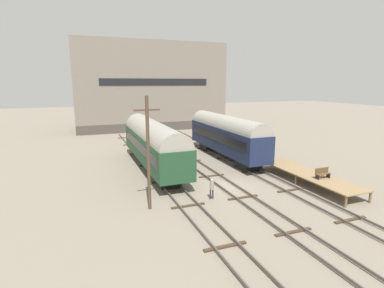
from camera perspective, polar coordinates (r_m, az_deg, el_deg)
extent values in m
plane|color=slate|center=(26.92, 6.42, -7.97)|extent=(200.00, 200.00, 0.00)
cube|color=#4C4742|center=(24.99, -4.70, -9.07)|extent=(0.08, 60.00, 0.16)
cube|color=#4C4742|center=(25.39, -1.56, -8.69)|extent=(0.08, 60.00, 0.16)
cube|color=#3D2D1E|center=(17.68, 6.34, -18.83)|extent=(2.60, 0.24, 0.10)
cube|color=#3D2D1E|center=(22.59, -0.74, -11.69)|extent=(2.60, 0.24, 0.10)
cube|color=#3D2D1E|center=(27.93, -5.01, -7.09)|extent=(2.60, 0.24, 0.10)
cube|color=#3D2D1E|center=(33.50, -7.83, -3.97)|extent=(2.60, 0.24, 0.10)
cube|color=#3D2D1E|center=(39.19, -9.83, -1.75)|extent=(2.60, 0.24, 0.10)
cube|color=#3D2D1E|center=(44.97, -11.31, -0.08)|extent=(2.60, 0.24, 0.10)
cube|color=#3D2D1E|center=(50.79, -12.46, 1.20)|extent=(2.60, 0.24, 0.10)
cube|color=#4C4742|center=(26.55, 5.04, -7.80)|extent=(0.08, 60.00, 0.16)
cube|color=#4C4742|center=(27.18, 7.79, -7.40)|extent=(0.08, 60.00, 0.16)
cube|color=#3D2D1E|center=(20.00, 18.72, -15.59)|extent=(2.60, 0.24, 0.10)
cube|color=#3D2D1E|center=(24.45, 9.68, -10.00)|extent=(2.60, 0.24, 0.10)
cube|color=#3D2D1E|center=(29.46, 3.75, -6.08)|extent=(2.60, 0.24, 0.10)
cube|color=#3D2D1E|center=(34.78, -0.36, -3.28)|extent=(2.60, 0.24, 0.10)
cube|color=#3D2D1E|center=(40.29, -3.35, -1.23)|extent=(2.60, 0.24, 0.10)
cube|color=#3D2D1E|center=(45.93, -5.61, 0.33)|extent=(2.60, 0.24, 0.10)
cube|color=#3D2D1E|center=(51.65, -7.37, 1.55)|extent=(2.60, 0.24, 0.10)
cube|color=#4C4742|center=(28.79, 13.43, -6.53)|extent=(0.08, 60.00, 0.16)
cube|color=#4C4742|center=(29.60, 15.74, -6.15)|extent=(0.08, 60.00, 0.16)
cube|color=#3D2D1E|center=(23.03, 27.90, -12.65)|extent=(2.60, 0.24, 0.10)
cube|color=#3D2D1E|center=(26.99, 18.29, -8.34)|extent=(2.60, 0.24, 0.10)
cube|color=#3D2D1E|center=(31.59, 11.45, -5.06)|extent=(2.60, 0.24, 0.10)
cube|color=#3D2D1E|center=(36.61, 6.46, -2.60)|extent=(2.60, 0.24, 0.10)
cube|color=#3D2D1E|center=(41.88, 2.71, -0.73)|extent=(2.60, 0.24, 0.10)
cube|color=#3D2D1E|center=(47.33, -0.19, 0.72)|extent=(2.60, 0.24, 0.10)
cube|color=#3D2D1E|center=(52.89, -2.48, 1.87)|extent=(2.60, 0.24, 0.10)
cube|color=black|center=(41.00, 3.20, -0.36)|extent=(1.80, 2.40, 1.00)
cube|color=black|center=(32.34, 10.47, -3.80)|extent=(1.80, 2.40, 1.00)
cube|color=#192342|center=(36.19, 6.47, 1.07)|extent=(2.82, 15.46, 2.82)
cube|color=black|center=(36.13, 6.49, 1.59)|extent=(2.86, 14.23, 1.02)
cylinder|color=gray|center=(35.96, 6.52, 3.28)|extent=(2.68, 15.15, 2.68)
cube|color=black|center=(37.34, -9.30, -1.69)|extent=(1.80, 2.40, 1.00)
cube|color=black|center=(27.03, -4.54, -6.72)|extent=(1.80, 2.40, 1.00)
cube|color=#1E4228|center=(31.70, -7.39, -0.63)|extent=(3.10, 16.91, 2.64)
cube|color=black|center=(31.63, -7.41, -0.07)|extent=(3.14, 15.56, 0.95)
cylinder|color=gray|center=(31.44, -7.46, 1.72)|extent=(2.94, 16.57, 2.94)
cube|color=#8C704C|center=(29.25, 21.12, -5.23)|extent=(2.77, 11.13, 0.10)
cylinder|color=brown|center=(24.98, 27.24, -9.78)|extent=(0.20, 0.20, 0.85)
cylinder|color=brown|center=(26.80, 30.83, -8.72)|extent=(0.20, 0.20, 0.85)
cylinder|color=brown|center=(32.73, 13.13, -3.86)|extent=(0.20, 0.20, 0.85)
cylinder|color=brown|center=(34.14, 16.58, -3.41)|extent=(0.20, 0.20, 0.85)
cylinder|color=brown|center=(28.60, 19.19, -6.47)|extent=(0.20, 0.20, 0.85)
cylinder|color=brown|center=(30.21, 22.81, -5.79)|extent=(0.20, 0.20, 0.85)
cube|color=brown|center=(27.91, 23.69, -5.20)|extent=(1.40, 0.40, 0.06)
cube|color=brown|center=(27.96, 23.49, -4.61)|extent=(1.40, 0.06, 0.45)
cube|color=black|center=(27.57, 22.76, -5.83)|extent=(0.06, 0.40, 0.40)
cube|color=black|center=(28.39, 24.51, -5.49)|extent=(0.06, 0.40, 0.40)
cylinder|color=#282833|center=(23.82, 3.54, -9.55)|extent=(0.12, 0.12, 0.79)
cylinder|color=#282833|center=(23.90, 3.99, -9.49)|extent=(0.12, 0.12, 0.79)
cylinder|color=gray|center=(23.61, 3.79, -7.88)|extent=(0.32, 0.32, 0.66)
sphere|color=tan|center=(23.47, 3.80, -6.88)|extent=(0.21, 0.21, 0.21)
cylinder|color=#473828|center=(21.15, -8.33, -1.95)|extent=(0.24, 0.24, 8.14)
cube|color=#473828|center=(20.65, -8.58, 6.42)|extent=(1.80, 0.12, 0.12)
cube|color=#46403A|center=(61.84, -7.87, 3.92)|extent=(28.63, 10.45, 1.66)
cube|color=slate|center=(61.31, -8.09, 11.62)|extent=(28.63, 10.45, 14.92)
cube|color=black|center=(56.17, -6.86, 11.66)|extent=(20.04, 0.10, 1.20)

